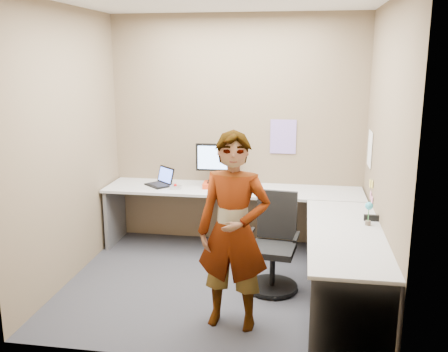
% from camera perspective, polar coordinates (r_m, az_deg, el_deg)
% --- Properties ---
extents(ground, '(3.00, 3.00, 0.00)m').
position_cam_1_polar(ground, '(5.09, -0.65, -12.24)').
color(ground, '#28282D').
rests_on(ground, ground).
extents(wall_back, '(3.00, 0.00, 3.00)m').
position_cam_1_polar(wall_back, '(5.93, 1.46, 5.14)').
color(wall_back, brown).
rests_on(wall_back, ground).
extents(wall_right, '(0.00, 2.70, 2.70)m').
position_cam_1_polar(wall_right, '(4.65, 17.84, 2.22)').
color(wall_right, brown).
rests_on(wall_right, ground).
extents(wall_left, '(0.00, 2.70, 2.70)m').
position_cam_1_polar(wall_left, '(5.14, -17.45, 3.25)').
color(wall_left, brown).
rests_on(wall_left, ground).
extents(desk, '(2.98, 2.58, 0.73)m').
position_cam_1_polar(desk, '(5.17, 4.85, -4.81)').
color(desk, '#BABABA').
rests_on(desk, ground).
extents(paper_ream, '(0.31, 0.23, 0.06)m').
position_cam_1_polar(paper_ream, '(5.79, -0.89, -1.03)').
color(paper_ream, '#BC3412').
rests_on(paper_ream, desk).
extents(monitor, '(0.48, 0.15, 0.45)m').
position_cam_1_polar(monitor, '(5.74, -0.87, 1.88)').
color(monitor, black).
rests_on(monitor, paper_ream).
extents(laptop, '(0.38, 0.38, 0.21)m').
position_cam_1_polar(laptop, '(5.93, -7.14, -0.53)').
color(laptop, black).
rests_on(laptop, desk).
extents(trackball_mouse, '(0.12, 0.08, 0.07)m').
position_cam_1_polar(trackball_mouse, '(5.73, -5.56, -1.28)').
color(trackball_mouse, '#B7B7BC').
rests_on(trackball_mouse, desk).
extents(origami, '(0.10, 0.10, 0.06)m').
position_cam_1_polar(origami, '(5.68, 1.31, -1.29)').
color(origami, white).
rests_on(origami, desk).
extents(stapler, '(0.15, 0.04, 0.05)m').
position_cam_1_polar(stapler, '(4.82, 16.58, -4.61)').
color(stapler, black).
rests_on(stapler, desk).
extents(flower, '(0.07, 0.07, 0.22)m').
position_cam_1_polar(flower, '(4.65, 16.22, -3.74)').
color(flower, brown).
rests_on(flower, desk).
extents(calendar_purple, '(0.30, 0.01, 0.40)m').
position_cam_1_polar(calendar_purple, '(5.88, 6.78, 4.49)').
color(calendar_purple, '#846BB7').
rests_on(calendar_purple, wall_back).
extents(calendar_white, '(0.01, 0.28, 0.38)m').
position_cam_1_polar(calendar_white, '(5.55, 16.34, 2.98)').
color(calendar_white, white).
rests_on(calendar_white, wall_right).
extents(sticky_note_a, '(0.01, 0.07, 0.07)m').
position_cam_1_polar(sticky_note_a, '(5.27, 16.57, -0.90)').
color(sticky_note_a, '#F2E059').
rests_on(sticky_note_a, wall_right).
extents(sticky_note_b, '(0.01, 0.07, 0.07)m').
position_cam_1_polar(sticky_note_b, '(5.35, 16.41, -2.12)').
color(sticky_note_b, pink).
rests_on(sticky_note_b, wall_right).
extents(sticky_note_c, '(0.01, 0.07, 0.07)m').
position_cam_1_polar(sticky_note_c, '(5.24, 16.55, -2.68)').
color(sticky_note_c, pink).
rests_on(sticky_note_c, wall_right).
extents(sticky_note_d, '(0.01, 0.07, 0.07)m').
position_cam_1_polar(sticky_note_d, '(5.42, 16.36, -0.83)').
color(sticky_note_d, '#F2E059').
rests_on(sticky_note_d, wall_right).
extents(office_chair, '(0.50, 0.49, 0.93)m').
position_cam_1_polar(office_chair, '(4.89, 5.71, -8.50)').
color(office_chair, black).
rests_on(office_chair, ground).
extents(person, '(0.63, 0.45, 1.64)m').
position_cam_1_polar(person, '(4.07, 1.09, -6.39)').
color(person, '#999399').
rests_on(person, ground).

